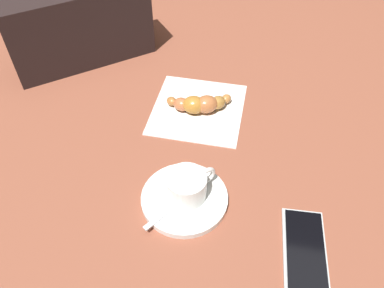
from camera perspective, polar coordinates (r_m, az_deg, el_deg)
name	(u,v)px	position (r m, az deg, el deg)	size (l,w,h in m)	color
ground_plane	(195,146)	(0.75, 0.42, -0.25)	(1.80, 1.80, 0.00)	brown
saucer	(185,199)	(0.66, -1.12, -8.16)	(0.15, 0.15, 0.01)	white
espresso_cup	(187,186)	(0.64, -0.71, -6.30)	(0.08, 0.08, 0.05)	white
teaspoon	(184,197)	(0.65, -1.18, -7.95)	(0.12, 0.09, 0.01)	silver
sugar_packet	(169,186)	(0.67, -3.44, -6.35)	(0.06, 0.02, 0.01)	white
napkin	(198,109)	(0.82, 0.90, 5.31)	(0.20, 0.19, 0.00)	silver
croissant	(200,104)	(0.81, 1.19, 6.02)	(0.08, 0.14, 0.04)	#A36632
cell_phone	(305,252)	(0.64, 16.57, -15.29)	(0.16, 0.07, 0.01)	#B7BDBE
laptop_bag	(79,27)	(0.96, -16.51, 16.48)	(0.33, 0.10, 0.18)	black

